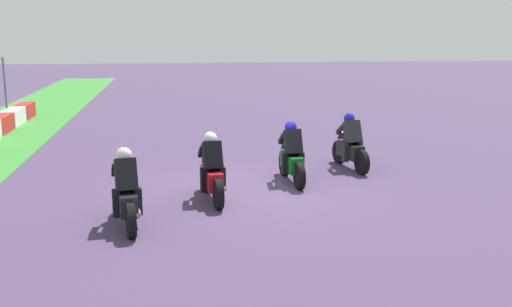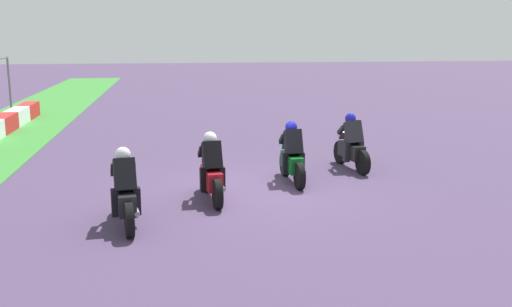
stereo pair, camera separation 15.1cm
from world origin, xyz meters
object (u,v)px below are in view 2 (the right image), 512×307
(rider_lane_b, at_px, (292,157))
(rider_lane_d, at_px, (125,194))
(rider_lane_c, at_px, (212,172))
(rider_lane_a, at_px, (352,146))

(rider_lane_b, relative_size, rider_lane_d, 1.00)
(rider_lane_c, relative_size, rider_lane_d, 1.00)
(rider_lane_b, distance_m, rider_lane_d, 4.72)
(rider_lane_c, bearing_deg, rider_lane_a, -63.92)
(rider_lane_b, bearing_deg, rider_lane_c, 118.99)
(rider_lane_a, bearing_deg, rider_lane_d, 116.94)
(rider_lane_a, bearing_deg, rider_lane_c, 114.05)
(rider_lane_c, bearing_deg, rider_lane_d, 124.81)
(rider_lane_a, distance_m, rider_lane_d, 6.94)
(rider_lane_a, height_order, rider_lane_d, same)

